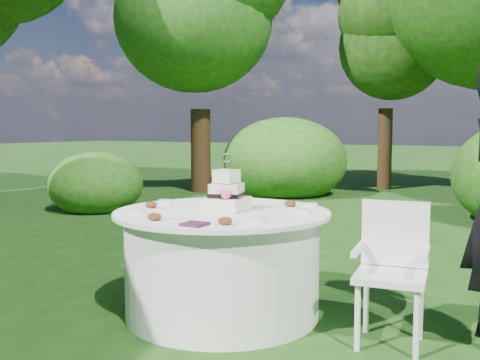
% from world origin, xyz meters
% --- Properties ---
extents(ground, '(80.00, 80.00, 0.00)m').
position_xyz_m(ground, '(0.00, 0.00, 0.00)').
color(ground, '#153A0F').
rests_on(ground, ground).
extents(napkins, '(0.14, 0.14, 0.02)m').
position_xyz_m(napkins, '(0.18, -0.61, 0.78)').
color(napkins, '#451D35').
rests_on(napkins, table).
extents(feather_plume, '(0.48, 0.07, 0.01)m').
position_xyz_m(feather_plume, '(-0.18, -0.46, 0.78)').
color(feather_plume, white).
rests_on(feather_plume, table).
extents(table, '(1.56, 1.56, 0.77)m').
position_xyz_m(table, '(0.00, 0.00, 0.39)').
color(table, silver).
rests_on(table, ground).
extents(cake, '(0.30, 0.30, 0.42)m').
position_xyz_m(cake, '(0.02, 0.03, 0.88)').
color(cake, white).
rests_on(cake, table).
extents(chair, '(0.50, 0.49, 0.89)m').
position_xyz_m(chair, '(1.21, 0.12, 0.52)').
color(chair, silver).
rests_on(chair, ground).
extents(votives, '(1.24, 0.99, 0.04)m').
position_xyz_m(votives, '(0.04, 0.04, 0.79)').
color(votives, white).
rests_on(votives, table).
extents(petal_cups, '(0.96, 1.12, 0.05)m').
position_xyz_m(petal_cups, '(-0.00, -0.20, 0.79)').
color(petal_cups, '#562D16').
rests_on(petal_cups, table).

